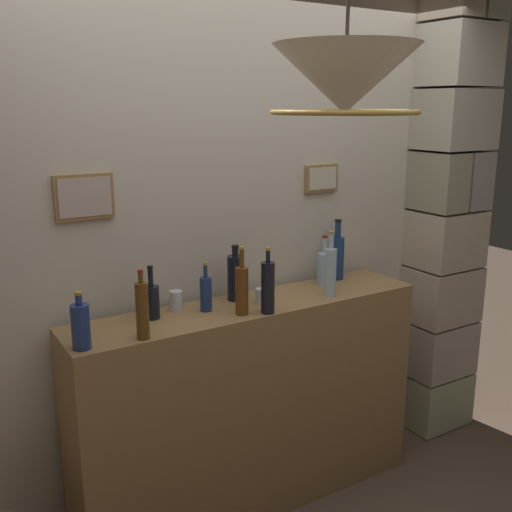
{
  "coord_description": "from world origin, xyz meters",
  "views": [
    {
      "loc": [
        -1.4,
        -1.49,
        2.01
      ],
      "look_at": [
        0.0,
        0.78,
        1.33
      ],
      "focal_mm": 41.87,
      "sensor_mm": 36.0,
      "label": 1
    }
  ],
  "objects_px": {
    "liquor_bottle_bourbon": "(242,289)",
    "glass_tumbler_rocks": "(261,296)",
    "liquor_bottle_port": "(152,301)",
    "pendant_lamp": "(345,82)",
    "liquor_bottle_tequila": "(268,287)",
    "liquor_bottle_vermouth": "(331,271)",
    "liquor_bottle_gin": "(142,310)",
    "liquor_bottle_sherry": "(324,268)",
    "liquor_bottle_brandy": "(81,326)",
    "liquor_bottle_rye": "(235,277)",
    "liquor_bottle_rum": "(206,293)",
    "liquor_bottle_mezcal": "(337,256)",
    "glass_tumbler_highball": "(176,300)"
  },
  "relations": [
    {
      "from": "liquor_bottle_sherry",
      "to": "liquor_bottle_mezcal",
      "type": "height_order",
      "value": "liquor_bottle_mezcal"
    },
    {
      "from": "liquor_bottle_sherry",
      "to": "glass_tumbler_highball",
      "type": "relative_size",
      "value": 2.95
    },
    {
      "from": "liquor_bottle_port",
      "to": "liquor_bottle_tequila",
      "type": "bearing_deg",
      "value": -23.67
    },
    {
      "from": "liquor_bottle_port",
      "to": "liquor_bottle_vermouth",
      "type": "bearing_deg",
      "value": -10.35
    },
    {
      "from": "liquor_bottle_port",
      "to": "liquor_bottle_rum",
      "type": "distance_m",
      "value": 0.25
    },
    {
      "from": "liquor_bottle_rye",
      "to": "liquor_bottle_vermouth",
      "type": "relative_size",
      "value": 0.83
    },
    {
      "from": "liquor_bottle_rum",
      "to": "liquor_bottle_bourbon",
      "type": "bearing_deg",
      "value": -47.11
    },
    {
      "from": "liquor_bottle_rye",
      "to": "glass_tumbler_highball",
      "type": "distance_m",
      "value": 0.32
    },
    {
      "from": "liquor_bottle_brandy",
      "to": "liquor_bottle_bourbon",
      "type": "height_order",
      "value": "liquor_bottle_bourbon"
    },
    {
      "from": "liquor_bottle_gin",
      "to": "pendant_lamp",
      "type": "bearing_deg",
      "value": -58.36
    },
    {
      "from": "liquor_bottle_bourbon",
      "to": "pendant_lamp",
      "type": "relative_size",
      "value": 0.49
    },
    {
      "from": "liquor_bottle_rum",
      "to": "liquor_bottle_tequila",
      "type": "xyz_separation_m",
      "value": [
        0.23,
        -0.17,
        0.04
      ]
    },
    {
      "from": "liquor_bottle_brandy",
      "to": "liquor_bottle_gin",
      "type": "bearing_deg",
      "value": -6.41
    },
    {
      "from": "liquor_bottle_sherry",
      "to": "glass_tumbler_rocks",
      "type": "relative_size",
      "value": 3.8
    },
    {
      "from": "liquor_bottle_tequila",
      "to": "glass_tumbler_rocks",
      "type": "bearing_deg",
      "value": 69.46
    },
    {
      "from": "liquor_bottle_gin",
      "to": "liquor_bottle_sherry",
      "type": "distance_m",
      "value": 1.12
    },
    {
      "from": "liquor_bottle_sherry",
      "to": "glass_tumbler_rocks",
      "type": "distance_m",
      "value": 0.45
    },
    {
      "from": "glass_tumbler_rocks",
      "to": "liquor_bottle_rum",
      "type": "bearing_deg",
      "value": 172.76
    },
    {
      "from": "liquor_bottle_rye",
      "to": "liquor_bottle_bourbon",
      "type": "height_order",
      "value": "liquor_bottle_bourbon"
    },
    {
      "from": "liquor_bottle_bourbon",
      "to": "liquor_bottle_tequila",
      "type": "distance_m",
      "value": 0.12
    },
    {
      "from": "liquor_bottle_brandy",
      "to": "liquor_bottle_bourbon",
      "type": "xyz_separation_m",
      "value": [
        0.74,
        0.01,
        0.02
      ]
    },
    {
      "from": "liquor_bottle_sherry",
      "to": "glass_tumbler_highball",
      "type": "distance_m",
      "value": 0.84
    },
    {
      "from": "liquor_bottle_sherry",
      "to": "liquor_bottle_mezcal",
      "type": "xyz_separation_m",
      "value": [
        0.13,
        0.05,
        0.04
      ]
    },
    {
      "from": "liquor_bottle_rye",
      "to": "liquor_bottle_vermouth",
      "type": "height_order",
      "value": "liquor_bottle_vermouth"
    },
    {
      "from": "liquor_bottle_rye",
      "to": "pendant_lamp",
      "type": "distance_m",
      "value": 1.29
    },
    {
      "from": "glass_tumbler_highball",
      "to": "liquor_bottle_rum",
      "type": "bearing_deg",
      "value": -37.15
    },
    {
      "from": "liquor_bottle_rye",
      "to": "liquor_bottle_mezcal",
      "type": "xyz_separation_m",
      "value": [
        0.65,
        0.03,
        0.01
      ]
    },
    {
      "from": "liquor_bottle_tequila",
      "to": "glass_tumbler_rocks",
      "type": "height_order",
      "value": "liquor_bottle_tequila"
    },
    {
      "from": "liquor_bottle_bourbon",
      "to": "glass_tumbler_rocks",
      "type": "xyz_separation_m",
      "value": [
        0.16,
        0.09,
        -0.08
      ]
    },
    {
      "from": "liquor_bottle_vermouth",
      "to": "glass_tumbler_rocks",
      "type": "xyz_separation_m",
      "value": [
        -0.35,
        0.09,
        -0.1
      ]
    },
    {
      "from": "liquor_bottle_rye",
      "to": "liquor_bottle_mezcal",
      "type": "relative_size",
      "value": 0.83
    },
    {
      "from": "liquor_bottle_bourbon",
      "to": "liquor_bottle_vermouth",
      "type": "bearing_deg",
      "value": 0.28
    },
    {
      "from": "liquor_bottle_bourbon",
      "to": "liquor_bottle_mezcal",
      "type": "xyz_separation_m",
      "value": [
        0.73,
        0.22,
        0.01
      ]
    },
    {
      "from": "glass_tumbler_highball",
      "to": "pendant_lamp",
      "type": "distance_m",
      "value": 1.36
    },
    {
      "from": "liquor_bottle_gin",
      "to": "liquor_bottle_tequila",
      "type": "relative_size",
      "value": 0.95
    },
    {
      "from": "liquor_bottle_bourbon",
      "to": "liquor_bottle_rum",
      "type": "bearing_deg",
      "value": 132.89
    },
    {
      "from": "liquor_bottle_gin",
      "to": "liquor_bottle_vermouth",
      "type": "xyz_separation_m",
      "value": [
        1.0,
        0.04,
        0.01
      ]
    },
    {
      "from": "liquor_bottle_port",
      "to": "pendant_lamp",
      "type": "bearing_deg",
      "value": -71.08
    },
    {
      "from": "liquor_bottle_rum",
      "to": "pendant_lamp",
      "type": "xyz_separation_m",
      "value": [
        0.06,
        -0.87,
        0.91
      ]
    },
    {
      "from": "liquor_bottle_rum",
      "to": "liquor_bottle_mezcal",
      "type": "xyz_separation_m",
      "value": [
        0.85,
        0.1,
        0.04
      ]
    },
    {
      "from": "pendant_lamp",
      "to": "liquor_bottle_rye",
      "type": "bearing_deg",
      "value": 81.71
    },
    {
      "from": "liquor_bottle_port",
      "to": "liquor_bottle_rum",
      "type": "height_order",
      "value": "liquor_bottle_port"
    },
    {
      "from": "liquor_bottle_rum",
      "to": "pendant_lamp",
      "type": "distance_m",
      "value": 1.26
    },
    {
      "from": "liquor_bottle_gin",
      "to": "liquor_bottle_mezcal",
      "type": "bearing_deg",
      "value": 12.21
    },
    {
      "from": "liquor_bottle_rye",
      "to": "liquor_bottle_gin",
      "type": "xyz_separation_m",
      "value": [
        -0.57,
        -0.24,
        0.01
      ]
    },
    {
      "from": "liquor_bottle_vermouth",
      "to": "glass_tumbler_highball",
      "type": "bearing_deg",
      "value": 164.19
    },
    {
      "from": "liquor_bottle_rye",
      "to": "liquor_bottle_bourbon",
      "type": "bearing_deg",
      "value": -111.61
    },
    {
      "from": "glass_tumbler_highball",
      "to": "liquor_bottle_brandy",
      "type": "bearing_deg",
      "value": -155.74
    },
    {
      "from": "liquor_bottle_sherry",
      "to": "liquor_bottle_brandy",
      "type": "xyz_separation_m",
      "value": [
        -1.34,
        -0.19,
        0.0
      ]
    },
    {
      "from": "liquor_bottle_rye",
      "to": "liquor_bottle_bourbon",
      "type": "xyz_separation_m",
      "value": [
        -0.08,
        -0.19,
        0.0
      ]
    }
  ]
}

